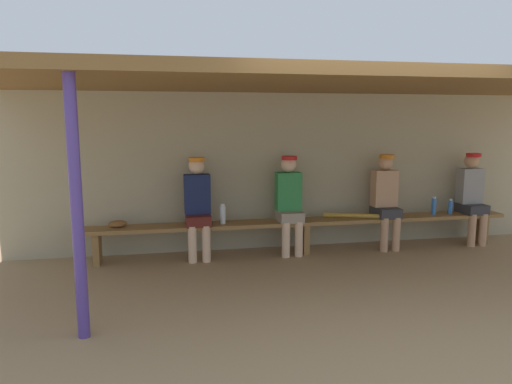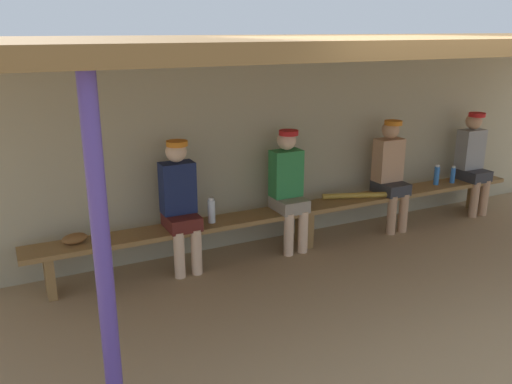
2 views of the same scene
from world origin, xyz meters
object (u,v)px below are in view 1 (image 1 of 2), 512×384
Objects in this scene: support_post at (77,210)px; bench at (304,225)px; player_in_red at (289,200)px; player_in_blue at (386,197)px; water_bottle_clear at (434,206)px; player_rightmost at (472,194)px; water_bottle_blue at (450,207)px; water_bottle_orange at (223,214)px; baseball_glove_tan at (118,224)px; baseball_bat at (352,216)px; player_middle at (198,203)px.

support_post is 0.37× the size of bench.
bench is 4.46× the size of player_in_red.
support_post is 4.34m from player_in_blue.
player_in_red is 5.17× the size of water_bottle_clear.
water_bottle_blue is (-0.35, -0.02, -0.18)m from player_rightmost.
player_rightmost is 1.37m from player_in_blue.
water_bottle_orange reaches higher than bench.
water_bottle_blue is (2.44, -0.02, -0.18)m from player_in_red.
baseball_glove_tan is at bearing 179.32° from water_bottle_blue.
baseball_glove_tan is (-5.07, 0.04, -0.24)m from player_rightmost.
water_bottle_orange is at bearing 179.93° from water_bottle_blue.
water_bottle_blue reaches higher than baseball_glove_tan.
player_in_red is 2.29m from baseball_glove_tan.
support_post is 3.19m from player_in_red.
water_bottle_orange is at bearing -179.34° from bench.
baseball_bat is (0.92, -0.00, -0.25)m from player_in_red.
player_in_red reaches higher than baseball_bat.
water_bottle_blue is 1.52m from baseball_bat.
player_in_blue reaches higher than water_bottle_blue.
support_post is 2.22m from baseball_glove_tan.
support_post is 8.46× the size of water_bottle_clear.
player_middle is 3.69m from water_bottle_blue.
player_in_blue is 5.03× the size of water_bottle_orange.
player_in_blue reaches higher than baseball_bat.
water_bottle_orange is at bearing -2.91° from player_middle.
baseball_glove_tan is at bearing 179.70° from water_bottle_clear.
water_bottle_blue is (0.25, -0.03, -0.02)m from water_bottle_clear.
baseball_glove_tan is at bearing 178.05° from player_middle.
player_in_blue is 3.70m from baseball_glove_tan.
baseball_glove_tan is (-3.69, 0.04, -0.24)m from player_in_blue.
water_bottle_orange is 0.33× the size of baseball_bat.
water_bottle_clear reaches higher than baseball_glove_tan.
support_post is 1.64× the size of player_in_red.
water_bottle_orange is (-0.92, -0.02, -0.16)m from player_in_red.
player_in_red is at bearing -179.69° from water_bottle_clear.
bench is 1.50m from player_middle.
water_bottle_clear is at bearing -12.46° from baseball_glove_tan.
water_bottle_blue is (3.69, -0.02, -0.18)m from player_middle.
player_middle is 2.66m from player_in_blue.
support_post is 1.64× the size of player_middle.
water_bottle_orange is (1.45, 2.09, -0.51)m from support_post.
baseball_glove_tan is (-2.27, 0.04, -0.24)m from player_in_red.
player_in_blue reaches higher than bench.
player_rightmost is at bearing 0.00° from player_in_blue.
player_middle reaches higher than water_bottle_blue.
water_bottle_blue is at bearing -0.07° from water_bottle_orange.
support_post is at bearing -124.76° from water_bottle_orange.
player_middle is at bearing -14.11° from baseball_glove_tan.
player_rightmost is 0.39m from water_bottle_blue.
water_bottle_orange reaches higher than baseball_glove_tan.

